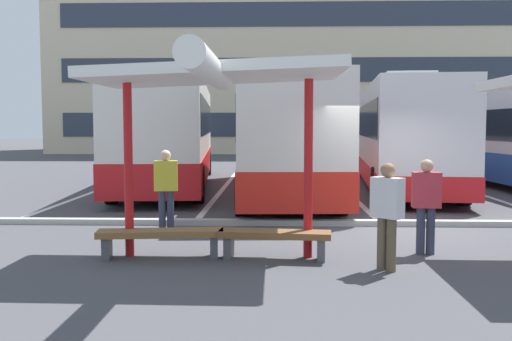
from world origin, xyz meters
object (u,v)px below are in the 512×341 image
object	(u,v)px
coach_bus_0	(170,135)
waiting_passenger_1	(387,210)
coach_bus_1	(280,138)
waiting_passenger_2	(166,184)
coach_bus_2	(401,136)
waiting_passenger_0	(426,201)
waiting_shelter_0	(216,78)
bench_1	(275,238)
bench_0	(161,237)

from	to	relation	value
coach_bus_0	waiting_passenger_1	distance (m)	12.78
coach_bus_1	waiting_passenger_2	world-z (taller)	coach_bus_1
coach_bus_2	waiting_passenger_0	distance (m)	10.66
waiting_shelter_0	waiting_passenger_0	xyz separation A→B (m)	(3.36, 0.54, -1.93)
waiting_passenger_1	coach_bus_2	bearing A→B (deg)	77.11
waiting_passenger_1	bench_1	bearing A→B (deg)	157.58
coach_bus_1	bench_0	size ratio (longest dim) A/B	6.08
coach_bus_0	bench_1	xyz separation A→B (m)	(3.62, -10.96, -1.43)
waiting_shelter_0	bench_1	world-z (taller)	waiting_shelter_0
coach_bus_2	waiting_passenger_1	size ratio (longest dim) A/B	7.96
bench_0	waiting_passenger_2	bearing A→B (deg)	98.59
waiting_passenger_1	waiting_passenger_0	bearing A→B (deg)	52.81
waiting_passenger_0	waiting_passenger_1	xyz separation A→B (m)	(-0.84, -1.11, 0.01)
bench_0	waiting_passenger_0	distance (m)	4.31
coach_bus_0	bench_1	world-z (taller)	coach_bus_0
waiting_passenger_2	coach_bus_0	bearing A→B (deg)	99.68
waiting_shelter_0	waiting_passenger_0	world-z (taller)	waiting_shelter_0
bench_1	waiting_passenger_1	distance (m)	1.83
waiting_shelter_0	waiting_passenger_0	bearing A→B (deg)	9.07
coach_bus_1	waiting_shelter_0	size ratio (longest dim) A/B	2.89
bench_1	waiting_passenger_2	distance (m)	3.34
coach_bus_0	bench_0	bearing A→B (deg)	-80.56
waiting_passenger_2	waiting_shelter_0	bearing A→B (deg)	-63.67
coach_bus_2	bench_0	bearing A→B (deg)	-119.11
bench_0	waiting_passenger_1	distance (m)	3.53
waiting_shelter_0	waiting_passenger_1	xyz separation A→B (m)	(2.51, -0.57, -1.93)
waiting_passenger_0	waiting_passenger_1	bearing A→B (deg)	-127.19
coach_bus_0	waiting_shelter_0	xyz separation A→B (m)	(2.72, -11.06, 1.05)
coach_bus_0	bench_0	size ratio (longest dim) A/B	6.20
waiting_shelter_0	coach_bus_1	bearing A→B (deg)	83.32
coach_bus_2	waiting_shelter_0	distance (m)	12.20
coach_bus_1	waiting_passenger_1	distance (m)	9.76
coach_bus_1	waiting_passenger_1	xyz separation A→B (m)	(1.46, -9.61, -0.81)
waiting_passenger_1	coach_bus_1	bearing A→B (deg)	98.61
coach_bus_0	waiting_shelter_0	size ratio (longest dim) A/B	2.94
coach_bus_2	bench_1	size ratio (longest dim) A/B	6.95
waiting_shelter_0	bench_0	xyz separation A→B (m)	(-0.90, 0.12, -2.47)
coach_bus_1	waiting_passenger_0	distance (m)	8.85
coach_bus_2	bench_0	distance (m)	12.54
waiting_passenger_0	waiting_shelter_0	bearing A→B (deg)	-170.93
coach_bus_0	coach_bus_2	size ratio (longest dim) A/B	1.00
bench_1	coach_bus_1	bearing A→B (deg)	88.98
bench_1	coach_bus_2	bearing A→B (deg)	68.66
bench_0	coach_bus_1	bearing A→B (deg)	77.62
coach_bus_1	waiting_passenger_0	size ratio (longest dim) A/B	7.89
waiting_shelter_0	waiting_passenger_0	size ratio (longest dim) A/B	2.73
bench_1	waiting_passenger_1	xyz separation A→B (m)	(1.61, -0.67, 0.55)
waiting_shelter_0	bench_1	bearing A→B (deg)	5.92
waiting_passenger_1	waiting_passenger_2	xyz separation A→B (m)	(-3.78, 3.14, 0.03)
coach_bus_1	coach_bus_2	bearing A→B (deg)	25.58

